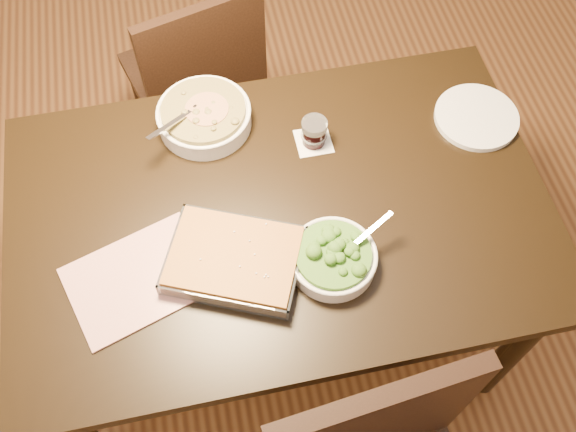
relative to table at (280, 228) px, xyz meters
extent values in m
plane|color=#3F2312|center=(0.00, 0.00, -0.65)|extent=(4.00, 4.00, 0.00)
cube|color=black|center=(0.00, 0.00, 0.08)|extent=(1.40, 0.90, 0.04)
cube|color=black|center=(0.00, 0.00, 0.01)|extent=(1.26, 0.76, 0.08)
cylinder|color=black|center=(0.62, -0.37, -0.30)|extent=(0.07, 0.07, 0.71)
cylinder|color=black|center=(-0.62, 0.37, -0.30)|extent=(0.07, 0.07, 0.71)
cylinder|color=black|center=(0.62, 0.37, -0.30)|extent=(0.07, 0.07, 0.71)
cube|color=#A72F31|center=(-0.37, -0.12, 0.10)|extent=(0.39, 0.33, 0.01)
cube|color=white|center=(0.13, 0.20, 0.10)|extent=(0.10, 0.10, 0.00)
cylinder|color=white|center=(-0.15, 0.32, 0.12)|extent=(0.26, 0.26, 0.05)
torus|color=white|center=(-0.15, 0.32, 0.15)|extent=(0.26, 0.26, 0.01)
cylinder|color=#3B2B10|center=(-0.15, 0.32, 0.15)|extent=(0.23, 0.23, 0.02)
cube|color=silver|center=(-0.21, 0.27, 0.17)|extent=(0.13, 0.12, 0.05)
cylinder|color=maroon|center=(-0.14, 0.31, 0.16)|extent=(0.12, 0.12, 0.00)
cylinder|color=white|center=(0.10, -0.18, 0.12)|extent=(0.21, 0.21, 0.04)
torus|color=white|center=(0.10, -0.18, 0.14)|extent=(0.22, 0.22, 0.01)
cylinder|color=#1E4710|center=(0.10, -0.18, 0.14)|extent=(0.19, 0.19, 0.02)
cube|color=silver|center=(0.16, -0.15, 0.16)|extent=(0.13, 0.07, 0.04)
cube|color=silver|center=(-0.14, -0.13, 0.10)|extent=(0.38, 0.34, 0.01)
cube|color=#623F0E|center=(-0.14, -0.13, 0.13)|extent=(0.36, 0.32, 0.05)
cube|color=silver|center=(-0.09, -0.03, 0.12)|extent=(0.29, 0.13, 0.04)
cube|color=silver|center=(-0.18, -0.24, 0.12)|extent=(0.29, 0.13, 0.04)
cube|color=silver|center=(0.00, -0.20, 0.12)|extent=(0.10, 0.22, 0.04)
cube|color=silver|center=(-0.28, -0.07, 0.12)|extent=(0.10, 0.22, 0.04)
cylinder|color=black|center=(0.13, 0.20, 0.13)|extent=(0.06, 0.06, 0.06)
cylinder|color=silver|center=(0.13, 0.20, 0.17)|extent=(0.07, 0.07, 0.02)
cylinder|color=silver|center=(0.60, 0.18, 0.10)|extent=(0.23, 0.23, 0.02)
cube|color=black|center=(0.08, -0.57, 0.08)|extent=(0.46, 0.09, 0.50)
cube|color=black|center=(-0.16, 0.82, -0.23)|extent=(0.51, 0.51, 0.04)
cylinder|color=black|center=(-0.04, 1.04, -0.45)|extent=(0.04, 0.04, 0.40)
cylinder|color=black|center=(0.05, 0.70, -0.45)|extent=(0.04, 0.04, 0.40)
cylinder|color=black|center=(-0.38, 0.94, -0.45)|extent=(0.04, 0.04, 0.40)
cylinder|color=black|center=(-0.29, 0.60, -0.45)|extent=(0.04, 0.04, 0.40)
cube|color=black|center=(-0.11, 0.64, 0.01)|extent=(0.41, 0.15, 0.44)
camera|label=1|loc=(-0.16, -0.84, 1.51)|focal=40.00mm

